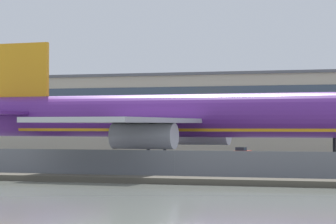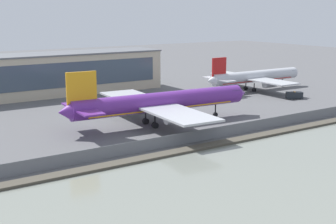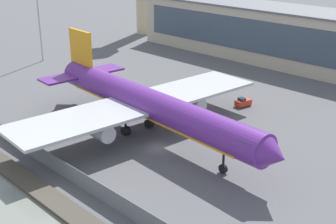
{
  "view_description": "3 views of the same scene",
  "coord_description": "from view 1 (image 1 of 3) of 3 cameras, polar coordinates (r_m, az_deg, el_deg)",
  "views": [
    {
      "loc": [
        20.1,
        -83.32,
        4.74
      ],
      "look_at": [
        -5.68,
        0.55,
        6.27
      ],
      "focal_mm": 85.0,
      "sensor_mm": 36.0,
      "label": 1
    },
    {
      "loc": [
        -66.48,
        -95.0,
        28.08
      ],
      "look_at": [
        -0.24,
        4.97,
        2.16
      ],
      "focal_mm": 50.0,
      "sensor_mm": 36.0,
      "label": 2
    },
    {
      "loc": [
        48.97,
        -45.61,
        31.62
      ],
      "look_at": [
        -5.38,
        7.24,
        2.64
      ],
      "focal_mm": 50.0,
      "sensor_mm": 36.0,
      "label": 3
    }
  ],
  "objects": [
    {
      "name": "ground_plane",
      "position": [
        85.84,
        3.53,
        -4.16
      ],
      "size": [
        500.0,
        500.0,
        0.0
      ],
      "primitive_type": "plane",
      "color": "#565659"
    },
    {
      "name": "shoreline_seawall",
      "position": [
        66.11,
        -0.66,
        -4.89
      ],
      "size": [
        320.0,
        3.0,
        0.5
      ],
      "color": "#474238",
      "rests_on": "ground"
    },
    {
      "name": "perimeter_fence",
      "position": [
        70.34,
        0.46,
        -3.81
      ],
      "size": [
        280.0,
        0.1,
        2.57
      ],
      "color": "slate",
      "rests_on": "ground"
    },
    {
      "name": "cargo_jet_purple",
      "position": [
        88.86,
        0.67,
        -0.4
      ],
      "size": [
        53.31,
        46.06,
        14.84
      ],
      "color": "#602889",
      "rests_on": "ground"
    },
    {
      "name": "baggage_tug",
      "position": [
        110.51,
        5.33,
        -3.03
      ],
      "size": [
        2.17,
        3.44,
        1.8
      ],
      "color": "red",
      "rests_on": "ground"
    },
    {
      "name": "terminal_building",
      "position": [
        146.87,
        2.67,
        -0.08
      ],
      "size": [
        87.41,
        16.35,
        14.17
      ],
      "color": "#BCB299",
      "rests_on": "ground"
    }
  ]
}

